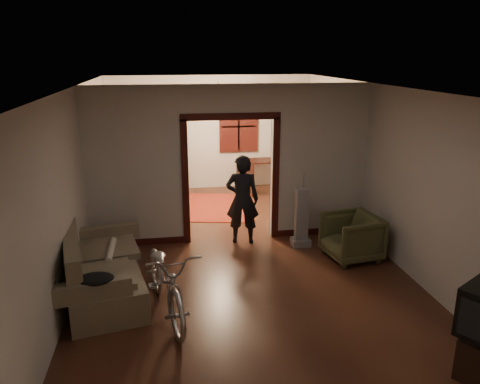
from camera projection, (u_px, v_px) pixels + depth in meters
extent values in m
cube|color=#341910|center=(237.00, 254.00, 7.97)|extent=(5.00, 8.50, 0.01)
cube|color=white|center=(237.00, 87.00, 7.18)|extent=(5.00, 8.50, 0.01)
cube|color=beige|center=(211.00, 133.00, 11.60)|extent=(5.00, 0.02, 2.80)
cube|color=beige|center=(77.00, 182.00, 7.19)|extent=(0.02, 8.50, 2.80)
cube|color=beige|center=(382.00, 169.00, 7.96)|extent=(0.02, 8.50, 2.80)
cube|color=beige|center=(230.00, 165.00, 8.29)|extent=(5.00, 0.14, 2.80)
cube|color=#340F0B|center=(231.00, 181.00, 8.37)|extent=(1.74, 0.20, 2.32)
cube|color=black|center=(239.00, 126.00, 11.63)|extent=(0.98, 0.06, 1.28)
sphere|color=#FFE0A5|center=(218.00, 101.00, 9.67)|extent=(0.24, 0.24, 0.24)
cube|color=silver|center=(289.00, 172.00, 8.42)|extent=(0.08, 0.01, 0.12)
cube|color=brown|center=(102.00, 262.00, 6.55)|extent=(1.36, 2.26, 0.97)
cylinder|color=beige|center=(111.00, 250.00, 6.83)|extent=(0.10, 0.78, 0.10)
ellipsoid|color=black|center=(96.00, 279.00, 5.64)|extent=(0.44, 0.33, 0.13)
imported|color=silver|center=(166.00, 279.00, 6.03)|extent=(1.05, 2.00, 1.00)
imported|color=#474829|center=(351.00, 237.00, 7.73)|extent=(0.95, 0.93, 0.76)
cube|color=gray|center=(302.00, 217.00, 8.20)|extent=(0.35, 0.29, 1.06)
imported|color=black|center=(242.00, 200.00, 8.28)|extent=(0.65, 0.50, 1.61)
cube|color=maroon|center=(216.00, 207.00, 10.43)|extent=(1.92, 2.29, 0.02)
cube|color=black|center=(164.00, 157.00, 11.38)|extent=(0.93, 0.60, 1.75)
sphere|color=#1E5972|center=(162.00, 113.00, 11.08)|extent=(0.27, 0.27, 0.27)
cube|color=black|center=(257.00, 175.00, 11.71)|extent=(1.10, 0.76, 0.74)
cube|color=black|center=(244.00, 177.00, 11.15)|extent=(0.48, 0.48, 0.95)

